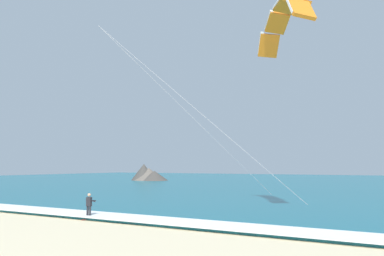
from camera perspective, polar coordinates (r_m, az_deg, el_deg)
sea at (r=79.04m, az=18.21°, el=-8.18°), size 200.00×120.00×0.20m
surf_foam at (r=23.42m, az=-8.06°, el=-14.06°), size 200.00×2.71×0.04m
surfboard at (r=25.45m, az=-16.12°, el=-13.68°), size 0.58×1.44×0.09m
kitesurfer at (r=25.36m, az=-16.04°, el=-11.63°), size 0.55×0.55×1.69m
kite_primary at (r=28.33m, az=14.35°, el=16.59°), size 14.26×10.75×14.37m
headland_left at (r=82.63m, az=-6.94°, el=-7.31°), size 9.38×7.75×3.91m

